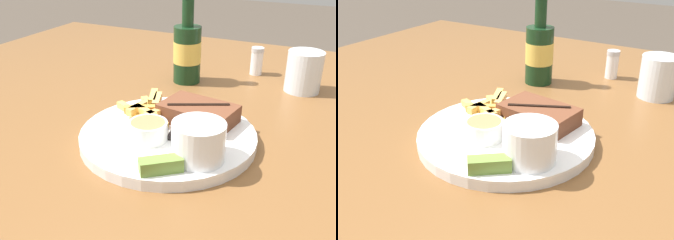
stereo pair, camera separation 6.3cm
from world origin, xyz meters
The scene contains 12 objects.
dining_table centered at (0.00, 0.00, 0.67)m, with size 1.43×1.35×0.73m.
dinner_plate centered at (0.00, 0.00, 0.74)m, with size 0.29×0.29×0.02m.
steak_portion centered at (0.03, 0.06, 0.77)m, with size 0.13×0.10×0.03m.
fries_pile centered at (-0.05, 0.04, 0.76)m, with size 0.14×0.11×0.02m.
coleslaw_cup centered at (0.08, -0.06, 0.78)m, with size 0.08×0.08×0.06m.
dipping_sauce_cup centered at (-0.02, -0.04, 0.77)m, with size 0.06×0.06×0.03m.
pickle_spear centered at (0.04, -0.11, 0.76)m, with size 0.06×0.05×0.02m.
fork_utensil centered at (-0.07, 0.00, 0.75)m, with size 0.13×0.02×0.00m.
knife_utensil centered at (0.01, 0.03, 0.75)m, with size 0.04×0.17×0.01m.
beer_bottle centered at (-0.08, 0.27, 0.81)m, with size 0.06×0.06×0.20m.
drinking_glass centered at (0.16, 0.32, 0.78)m, with size 0.07×0.07×0.09m.
salt_shaker centered at (0.05, 0.39, 0.77)m, with size 0.03×0.03×0.07m.
Camera 2 is at (0.30, -0.48, 1.05)m, focal length 42.00 mm.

